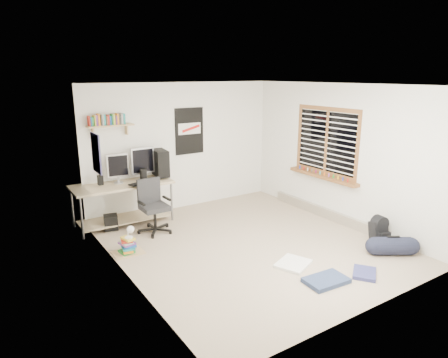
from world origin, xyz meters
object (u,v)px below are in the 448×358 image
office_chair (154,205)px  book_stack (128,244)px  backpack (379,232)px  duffel_bag (392,246)px  desk (123,204)px

office_chair → book_stack: office_chair is taller
backpack → duffel_bag: 0.41m
backpack → duffel_bag: bearing=-103.6°
desk → backpack: desk is taller
office_chair → duffel_bag: bearing=-49.2°
desk → office_chair: bearing=-63.1°
office_chair → backpack: bearing=-43.4°
desk → backpack: (3.12, -3.09, -0.16)m
backpack → book_stack: (-3.50, 1.86, -0.05)m
desk → office_chair: (0.32, -0.68, 0.12)m
office_chair → book_stack: 0.95m
backpack → office_chair: bearing=149.4°
desk → backpack: bearing=-42.9°
desk → duffel_bag: desk is taller
office_chair → backpack: size_ratio=2.59×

